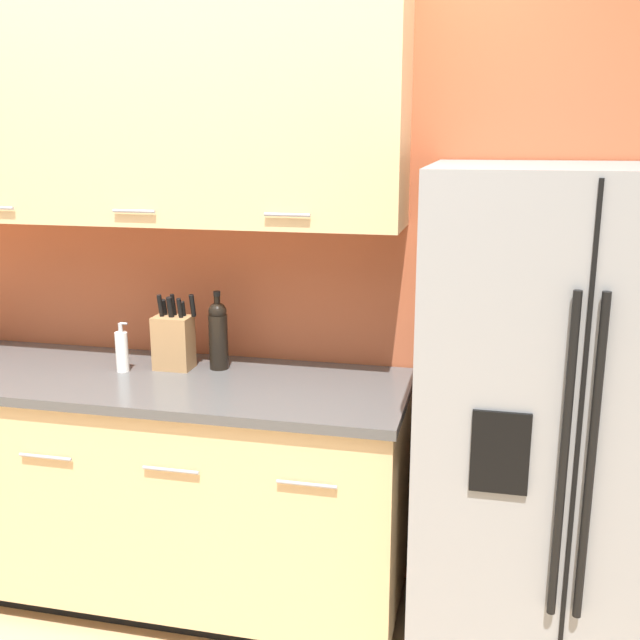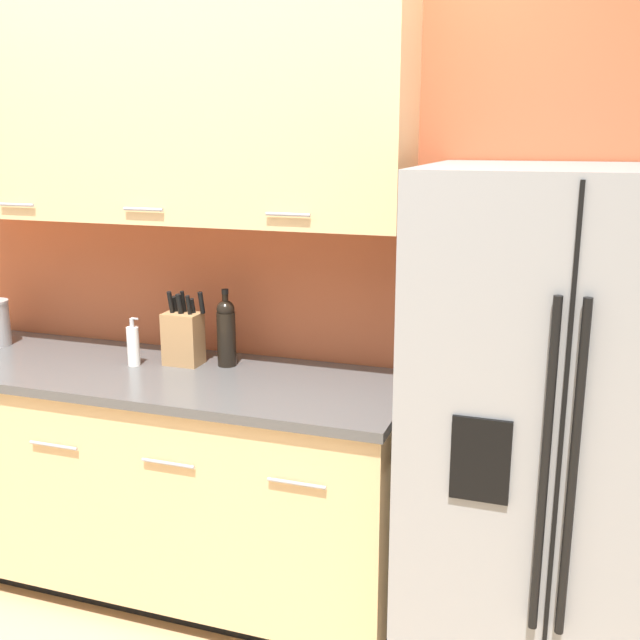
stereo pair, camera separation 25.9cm
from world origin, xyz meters
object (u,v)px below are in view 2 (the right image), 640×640
object	(u,v)px
refrigerator	(560,444)
soap_dispenser	(133,346)
knife_block	(183,337)
wine_bottle	(226,331)

from	to	relation	value
refrigerator	soap_dispenser	size ratio (longest dim) A/B	8.87
refrigerator	soap_dispenser	world-z (taller)	refrigerator
refrigerator	knife_block	bearing A→B (deg)	172.70
wine_bottle	refrigerator	bearing A→B (deg)	-9.98
refrigerator	wine_bottle	size ratio (longest dim) A/B	5.62
wine_bottle	soap_dispenser	world-z (taller)	wine_bottle
wine_bottle	soap_dispenser	bearing A→B (deg)	-161.51
refrigerator	knife_block	xyz separation A→B (m)	(-1.42, 0.18, 0.18)
knife_block	refrigerator	bearing A→B (deg)	-7.30
refrigerator	knife_block	distance (m)	1.44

